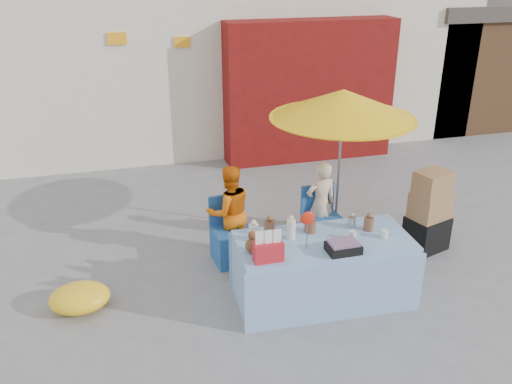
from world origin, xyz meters
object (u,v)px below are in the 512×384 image
object	(u,v)px
chair_left	(232,243)
vendor_beige	(321,204)
chair_right	(323,231)
vendor_orange	(230,212)
market_table	(322,268)
umbrella	(343,105)
box_stack	(429,214)

from	to	relation	value
chair_left	vendor_beige	world-z (taller)	vendor_beige
chair_right	vendor_orange	xyz separation A→B (m)	(-1.25, 0.13, 0.38)
market_table	chair_right	world-z (taller)	market_table
chair_left	chair_right	size ratio (longest dim) A/B	1.00
umbrella	box_stack	distance (m)	1.84
chair_right	vendor_orange	world-z (taller)	vendor_orange
vendor_orange	box_stack	size ratio (longest dim) A/B	1.13
market_table	vendor_beige	xyz separation A→B (m)	(0.46, 1.22, 0.20)
vendor_beige	box_stack	size ratio (longest dim) A/B	1.05
chair_left	umbrella	world-z (taller)	umbrella
vendor_orange	umbrella	bearing A→B (deg)	179.94
market_table	umbrella	distance (m)	2.17
chair_right	box_stack	distance (m)	1.41
vendor_orange	vendor_beige	size ratio (longest dim) A/B	1.07
market_table	vendor_beige	world-z (taller)	market_table
market_table	umbrella	bearing A→B (deg)	64.08
vendor_beige	chair_right	bearing A→B (deg)	83.76
vendor_beige	vendor_orange	bearing A→B (deg)	-5.58
chair_right	vendor_beige	bearing A→B (deg)	83.76
market_table	chair_right	distance (m)	1.19
chair_right	umbrella	bearing A→B (deg)	37.73
umbrella	vendor_beige	bearing A→B (deg)	-153.43
chair_left	box_stack	size ratio (longest dim) A/B	0.76
vendor_orange	market_table	bearing A→B (deg)	117.37
market_table	box_stack	size ratio (longest dim) A/B	1.82
vendor_orange	box_stack	world-z (taller)	vendor_orange
chair_left	vendor_beige	distance (m)	1.30
chair_left	umbrella	size ratio (longest dim) A/B	0.41
market_table	box_stack	distance (m)	1.92
market_table	vendor_orange	size ratio (longest dim) A/B	1.61
vendor_orange	box_stack	distance (m)	2.63
umbrella	box_stack	xyz separation A→B (m)	(1.03, -0.67, -1.37)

